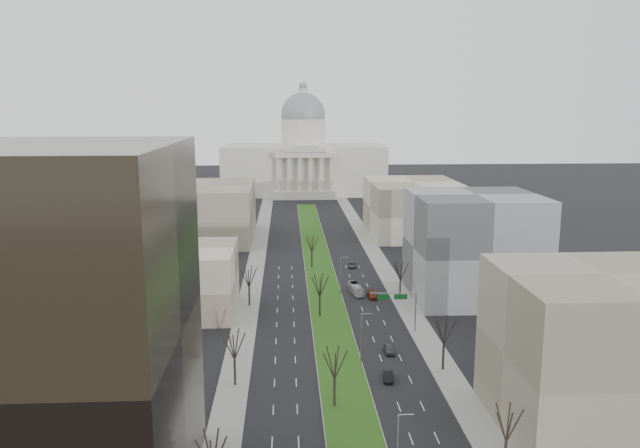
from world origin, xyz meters
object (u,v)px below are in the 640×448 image
object	(u,v)px
car_grey_far	(352,265)
box_van	(356,289)
car_black	(388,376)
car_grey_near	(389,349)
car_red	(372,295)

from	to	relation	value
car_grey_far	box_van	bearing A→B (deg)	-87.96
box_van	car_black	bearing A→B (deg)	-98.98
car_grey_near	car_red	world-z (taller)	car_grey_near
car_grey_near	car_black	size ratio (longest dim) A/B	0.97
car_red	car_black	bearing A→B (deg)	-94.60
box_van	car_red	bearing A→B (deg)	-55.55
car_black	car_red	xyz separation A→B (m)	(3.42, 43.54, -0.02)
car_black	car_grey_near	bearing A→B (deg)	86.53
car_red	car_grey_far	size ratio (longest dim) A/B	1.04
box_van	car_grey_near	bearing A→B (deg)	-95.85
car_red	box_van	bearing A→B (deg)	133.28
car_grey_near	box_van	xyz separation A→B (m)	(-1.94, 36.10, 0.43)
car_grey_near	car_grey_far	bearing A→B (deg)	89.08
car_grey_near	box_van	distance (m)	36.15
car_grey_near	car_black	xyz separation A→B (m)	(-1.99, -11.01, -0.01)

